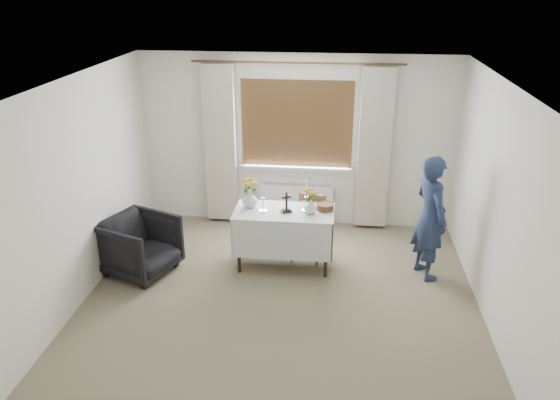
# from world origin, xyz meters

# --- Properties ---
(ground) EXTENTS (5.00, 5.00, 0.00)m
(ground) POSITION_xyz_m (0.00, 0.00, 0.00)
(ground) COLOR gray
(ground) RESTS_ON ground
(altar_table) EXTENTS (1.24, 0.64, 0.76)m
(altar_table) POSITION_xyz_m (-0.04, 1.13, 0.38)
(altar_table) COLOR silver
(altar_table) RESTS_ON ground
(wooden_chair) EXTENTS (0.47, 0.47, 0.85)m
(wooden_chair) POSITION_xyz_m (0.25, 1.36, 0.43)
(wooden_chair) COLOR #57321D
(wooden_chair) RESTS_ON ground
(armchair) EXTENTS (1.03, 1.02, 0.73)m
(armchair) POSITION_xyz_m (-1.80, 0.77, 0.37)
(armchair) COLOR black
(armchair) RESTS_ON ground
(person) EXTENTS (0.56, 0.67, 1.55)m
(person) POSITION_xyz_m (1.73, 1.09, 0.78)
(person) COLOR navy
(person) RESTS_ON ground
(radiator) EXTENTS (1.10, 0.10, 0.60)m
(radiator) POSITION_xyz_m (0.00, 2.42, 0.30)
(radiator) COLOR silver
(radiator) RESTS_ON ground
(wooden_cross) EXTENTS (0.15, 0.13, 0.26)m
(wooden_cross) POSITION_xyz_m (-0.01, 1.10, 0.89)
(wooden_cross) COLOR black
(wooden_cross) RESTS_ON altar_table
(candlestick_left) EXTENTS (0.12, 0.12, 0.36)m
(candlestick_left) POSITION_xyz_m (-0.30, 1.10, 0.94)
(candlestick_left) COLOR silver
(candlestick_left) RESTS_ON altar_table
(candlestick_right) EXTENTS (0.13, 0.13, 0.39)m
(candlestick_right) POSITION_xyz_m (0.23, 1.17, 0.96)
(candlestick_right) COLOR silver
(candlestick_right) RESTS_ON altar_table
(flower_vase_left) EXTENTS (0.23, 0.23, 0.21)m
(flower_vase_left) POSITION_xyz_m (-0.48, 1.22, 0.86)
(flower_vase_left) COLOR silver
(flower_vase_left) RESTS_ON altar_table
(flower_vase_right) EXTENTS (0.18, 0.18, 0.17)m
(flower_vase_right) POSITION_xyz_m (0.29, 1.10, 0.85)
(flower_vase_right) COLOR silver
(flower_vase_right) RESTS_ON altar_table
(wicker_basket) EXTENTS (0.27, 0.27, 0.08)m
(wicker_basket) POSITION_xyz_m (0.46, 1.23, 0.80)
(wicker_basket) COLOR brown
(wicker_basket) RESTS_ON altar_table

